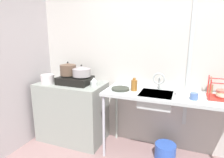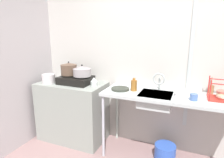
{
  "view_description": "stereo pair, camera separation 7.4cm",
  "coord_description": "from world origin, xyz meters",
  "px_view_note": "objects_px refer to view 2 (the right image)",
  "views": [
    {
      "loc": [
        0.21,
        -1.31,
        1.67
      ],
      "look_at": [
        -0.73,
        1.11,
        1.05
      ],
      "focal_mm": 30.92,
      "sensor_mm": 36.0,
      "label": 1
    },
    {
      "loc": [
        0.28,
        -1.29,
        1.67
      ],
      "look_at": [
        -0.73,
        1.11,
        1.05
      ],
      "focal_mm": 30.92,
      "sensor_mm": 36.0,
      "label": 2
    }
  ],
  "objects_px": {
    "pot_beside_stove": "(49,79)",
    "pot_on_left_burner": "(69,69)",
    "cup_by_rack": "(194,97)",
    "percolator": "(94,82)",
    "stove": "(76,80)",
    "utensil_jar": "(211,89)",
    "faucet": "(159,80)",
    "small_bowl_on_drainboard": "(180,94)",
    "frying_pan": "(120,89)",
    "bottle_by_sink": "(134,85)",
    "dish_rack": "(224,96)",
    "bucket_on_floor": "(165,152)",
    "sink_basin": "(155,100)",
    "pot_on_right_burner": "(82,71)"
  },
  "relations": [
    {
      "from": "cup_by_rack",
      "to": "utensil_jar",
      "type": "bearing_deg",
      "value": 61.02
    },
    {
      "from": "percolator",
      "to": "bottle_by_sink",
      "type": "height_order",
      "value": "bottle_by_sink"
    },
    {
      "from": "pot_on_left_burner",
      "to": "dish_rack",
      "type": "xyz_separation_m",
      "value": [
        2.09,
        0.04,
        -0.17
      ]
    },
    {
      "from": "cup_by_rack",
      "to": "percolator",
      "type": "bearing_deg",
      "value": 175.67
    },
    {
      "from": "pot_on_left_burner",
      "to": "cup_by_rack",
      "type": "relative_size",
      "value": 2.81
    },
    {
      "from": "cup_by_rack",
      "to": "bucket_on_floor",
      "type": "distance_m",
      "value": 0.91
    },
    {
      "from": "cup_by_rack",
      "to": "bottle_by_sink",
      "type": "relative_size",
      "value": 0.5
    },
    {
      "from": "faucet",
      "to": "cup_by_rack",
      "type": "relative_size",
      "value": 2.75
    },
    {
      "from": "percolator",
      "to": "frying_pan",
      "type": "xyz_separation_m",
      "value": [
        0.42,
        -0.04,
        -0.05
      ]
    },
    {
      "from": "pot_beside_stove",
      "to": "utensil_jar",
      "type": "bearing_deg",
      "value": 9.54
    },
    {
      "from": "faucet",
      "to": "bucket_on_floor",
      "type": "xyz_separation_m",
      "value": [
        0.15,
        -0.12,
        -0.97
      ]
    },
    {
      "from": "utensil_jar",
      "to": "bucket_on_floor",
      "type": "distance_m",
      "value": 1.02
    },
    {
      "from": "bottle_by_sink",
      "to": "bucket_on_floor",
      "type": "xyz_separation_m",
      "value": [
        0.45,
        0.01,
        -0.89
      ]
    },
    {
      "from": "bucket_on_floor",
      "to": "dish_rack",
      "type": "bearing_deg",
      "value": 4.03
    },
    {
      "from": "pot_on_left_burner",
      "to": "pot_beside_stove",
      "type": "bearing_deg",
      "value": -154.27
    },
    {
      "from": "pot_beside_stove",
      "to": "bottle_by_sink",
      "type": "height_order",
      "value": "bottle_by_sink"
    },
    {
      "from": "faucet",
      "to": "small_bowl_on_drainboard",
      "type": "distance_m",
      "value": 0.34
    },
    {
      "from": "faucet",
      "to": "utensil_jar",
      "type": "height_order",
      "value": "faucet"
    },
    {
      "from": "pot_beside_stove",
      "to": "dish_rack",
      "type": "xyz_separation_m",
      "value": [
        2.37,
        0.17,
        -0.02
      ]
    },
    {
      "from": "pot_on_left_burner",
      "to": "dish_rack",
      "type": "height_order",
      "value": "pot_on_left_burner"
    },
    {
      "from": "pot_on_left_burner",
      "to": "utensil_jar",
      "type": "relative_size",
      "value": 1.15
    },
    {
      "from": "faucet",
      "to": "frying_pan",
      "type": "height_order",
      "value": "faucet"
    },
    {
      "from": "pot_beside_stove",
      "to": "bucket_on_floor",
      "type": "height_order",
      "value": "pot_beside_stove"
    },
    {
      "from": "percolator",
      "to": "bucket_on_floor",
      "type": "bearing_deg",
      "value": 0.53
    },
    {
      "from": "stove",
      "to": "small_bowl_on_drainboard",
      "type": "distance_m",
      "value": 1.5
    },
    {
      "from": "sink_basin",
      "to": "faucet",
      "type": "relative_size",
      "value": 1.69
    },
    {
      "from": "pot_on_right_burner",
      "to": "frying_pan",
      "type": "xyz_separation_m",
      "value": [
        0.62,
        -0.05,
        -0.19
      ]
    },
    {
      "from": "pot_on_left_burner",
      "to": "small_bowl_on_drainboard",
      "type": "height_order",
      "value": "pot_on_left_burner"
    },
    {
      "from": "pot_on_left_burner",
      "to": "bucket_on_floor",
      "type": "height_order",
      "value": "pot_on_left_burner"
    },
    {
      "from": "stove",
      "to": "percolator",
      "type": "bearing_deg",
      "value": -2.44
    },
    {
      "from": "percolator",
      "to": "frying_pan",
      "type": "distance_m",
      "value": 0.42
    },
    {
      "from": "frying_pan",
      "to": "bottle_by_sink",
      "type": "height_order",
      "value": "bottle_by_sink"
    },
    {
      "from": "small_bowl_on_drainboard",
      "to": "utensil_jar",
      "type": "bearing_deg",
      "value": 35.79
    },
    {
      "from": "sink_basin",
      "to": "faucet",
      "type": "bearing_deg",
      "value": 88.37
    },
    {
      "from": "pot_beside_stove",
      "to": "faucet",
      "type": "height_order",
      "value": "faucet"
    },
    {
      "from": "frying_pan",
      "to": "utensil_jar",
      "type": "bearing_deg",
      "value": 14.75
    },
    {
      "from": "bucket_on_floor",
      "to": "sink_basin",
      "type": "bearing_deg",
      "value": -165.87
    },
    {
      "from": "pot_beside_stove",
      "to": "pot_on_left_burner",
      "type": "bearing_deg",
      "value": 25.73
    },
    {
      "from": "pot_on_left_burner",
      "to": "bucket_on_floor",
      "type": "bearing_deg",
      "value": -0.15
    },
    {
      "from": "bottle_by_sink",
      "to": "utensil_jar",
      "type": "xyz_separation_m",
      "value": [
        0.93,
        0.26,
        -0.02
      ]
    },
    {
      "from": "bottle_by_sink",
      "to": "pot_on_right_burner",
      "type": "bearing_deg",
      "value": 178.69
    },
    {
      "from": "frying_pan",
      "to": "bottle_by_sink",
      "type": "distance_m",
      "value": 0.19
    },
    {
      "from": "stove",
      "to": "utensil_jar",
      "type": "xyz_separation_m",
      "value": [
        1.85,
        0.24,
        -0.0
      ]
    },
    {
      "from": "dish_rack",
      "to": "sink_basin",
      "type": "bearing_deg",
      "value": -173.82
    },
    {
      "from": "dish_rack",
      "to": "cup_by_rack",
      "type": "height_order",
      "value": "dish_rack"
    },
    {
      "from": "pot_on_left_burner",
      "to": "percolator",
      "type": "bearing_deg",
      "value": -1.79
    },
    {
      "from": "stove",
      "to": "pot_on_left_burner",
      "type": "bearing_deg",
      "value": -180.0
    },
    {
      "from": "pot_on_right_burner",
      "to": "pot_beside_stove",
      "type": "height_order",
      "value": "pot_on_right_burner"
    },
    {
      "from": "frying_pan",
      "to": "pot_on_left_burner",
      "type": "bearing_deg",
      "value": 176.55
    },
    {
      "from": "pot_beside_stove",
      "to": "faucet",
      "type": "xyz_separation_m",
      "value": [
        1.61,
        0.25,
        0.08
      ]
    }
  ]
}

